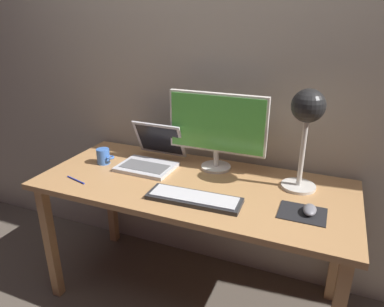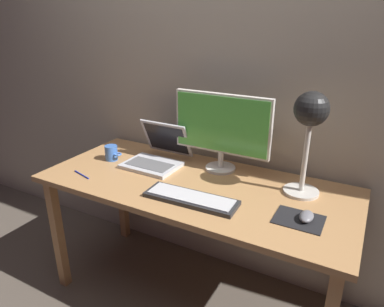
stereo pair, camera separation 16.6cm
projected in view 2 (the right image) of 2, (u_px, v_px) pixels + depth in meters
ground_plane at (194, 295)px, 2.05m from camera, size 4.80×4.80×0.00m
back_wall at (229, 62)px, 1.90m from camera, size 4.80×0.06×2.60m
desk at (194, 196)px, 1.81m from camera, size 1.60×0.70×0.74m
monitor at (222, 127)px, 1.84m from camera, size 0.54×0.17×0.42m
keyboard_main at (191, 198)px, 1.60m from camera, size 0.44×0.16×0.03m
laptop at (159, 152)px, 2.00m from camera, size 0.31×0.33×0.23m
desk_lamp at (310, 120)px, 1.54m from camera, size 0.17×0.17×0.49m
mousepad at (299, 219)px, 1.45m from camera, size 0.20×0.16×0.00m
mouse at (307, 216)px, 1.44m from camera, size 0.06×0.10×0.03m
coffee_mug at (112, 153)px, 2.04m from camera, size 0.11×0.07×0.09m
pen at (82, 175)px, 1.86m from camera, size 0.14×0.04×0.01m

